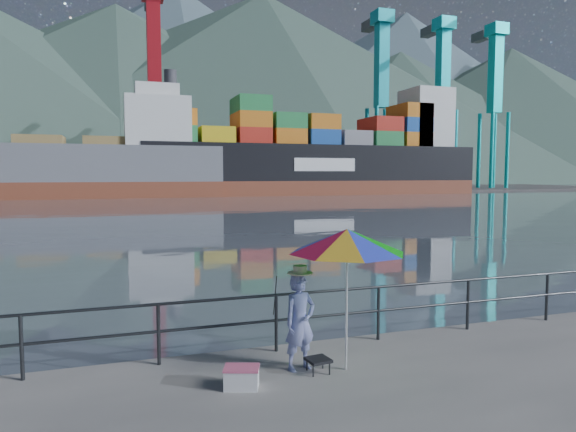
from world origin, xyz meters
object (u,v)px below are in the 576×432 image
at_px(bulk_carrier, 56,166).
at_px(container_ship, 324,157).
at_px(fisherman, 300,322).
at_px(cooler_bag, 242,378).
at_px(beach_umbrella, 347,241).

relative_size(bulk_carrier, container_ship, 0.89).
distance_m(fisherman, cooler_bag, 1.29).
xyz_separation_m(fisherman, container_ship, (29.44, 70.23, 5.12)).
bearing_deg(container_ship, beach_umbrella, -112.19).
xyz_separation_m(cooler_bag, container_ship, (30.49, 70.65, 5.74)).
distance_m(fisherman, container_ship, 76.33).
distance_m(bulk_carrier, container_ship, 39.89).
bearing_deg(cooler_bag, beach_umbrella, 24.41).
bearing_deg(bulk_carrier, container_ship, 1.24).
xyz_separation_m(fisherman, cooler_bag, (-1.05, -0.42, -0.62)).
xyz_separation_m(cooler_bag, bulk_carrier, (-9.35, 69.79, 4.03)).
bearing_deg(fisherman, container_ship, 52.49).
distance_m(beach_umbrella, container_ship, 76.23).
relative_size(beach_umbrella, cooler_bag, 4.60).
height_order(fisherman, container_ship, container_ship).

